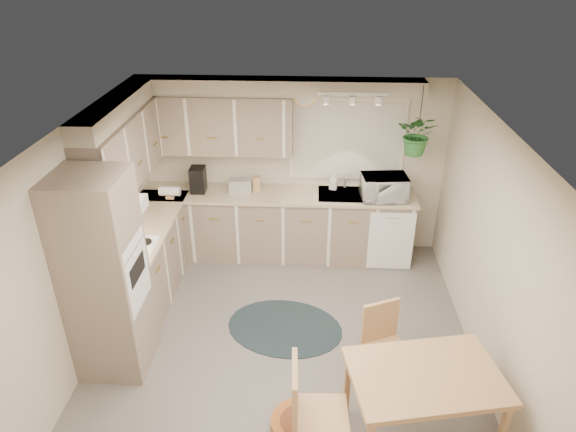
# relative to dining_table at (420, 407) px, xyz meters

# --- Properties ---
(floor) EXTENTS (4.20, 4.20, 0.00)m
(floor) POSITION_rel_dining_table_xyz_m (-1.22, 1.18, -0.38)
(floor) COLOR slate
(floor) RESTS_ON ground
(ceiling) EXTENTS (4.20, 4.20, 0.00)m
(ceiling) POSITION_rel_dining_table_xyz_m (-1.22, 1.18, 2.02)
(ceiling) COLOR silver
(ceiling) RESTS_ON wall_back
(wall_back) EXTENTS (4.00, 0.04, 2.40)m
(wall_back) POSITION_rel_dining_table_xyz_m (-1.22, 3.28, 0.82)
(wall_back) COLOR beige
(wall_back) RESTS_ON floor
(wall_front) EXTENTS (4.00, 0.04, 2.40)m
(wall_front) POSITION_rel_dining_table_xyz_m (-1.22, -0.92, 0.82)
(wall_front) COLOR beige
(wall_front) RESTS_ON floor
(wall_left) EXTENTS (0.04, 4.20, 2.40)m
(wall_left) POSITION_rel_dining_table_xyz_m (-3.22, 1.18, 0.82)
(wall_left) COLOR beige
(wall_left) RESTS_ON floor
(wall_right) EXTENTS (0.04, 4.20, 2.40)m
(wall_right) POSITION_rel_dining_table_xyz_m (0.78, 1.18, 0.82)
(wall_right) COLOR beige
(wall_right) RESTS_ON floor
(base_cab_left) EXTENTS (0.60, 1.85, 0.90)m
(base_cab_left) POSITION_rel_dining_table_xyz_m (-2.92, 2.05, 0.07)
(base_cab_left) COLOR gray
(base_cab_left) RESTS_ON floor
(base_cab_back) EXTENTS (3.60, 0.60, 0.90)m
(base_cab_back) POSITION_rel_dining_table_xyz_m (-1.42, 2.98, 0.07)
(base_cab_back) COLOR gray
(base_cab_back) RESTS_ON floor
(counter_left) EXTENTS (0.64, 1.89, 0.04)m
(counter_left) POSITION_rel_dining_table_xyz_m (-2.91, 2.05, 0.54)
(counter_left) COLOR #C1B48C
(counter_left) RESTS_ON base_cab_left
(counter_back) EXTENTS (3.64, 0.64, 0.04)m
(counter_back) POSITION_rel_dining_table_xyz_m (-1.42, 2.97, 0.54)
(counter_back) COLOR #C1B48C
(counter_back) RESTS_ON base_cab_back
(oven_stack) EXTENTS (0.65, 0.65, 2.10)m
(oven_stack) POSITION_rel_dining_table_xyz_m (-2.90, 0.80, 0.67)
(oven_stack) COLOR gray
(oven_stack) RESTS_ON floor
(wall_oven_face) EXTENTS (0.02, 0.56, 0.58)m
(wall_oven_face) POSITION_rel_dining_table_xyz_m (-2.58, 0.80, 0.67)
(wall_oven_face) COLOR silver
(wall_oven_face) RESTS_ON oven_stack
(upper_cab_left) EXTENTS (0.35, 2.00, 0.75)m
(upper_cab_left) POSITION_rel_dining_table_xyz_m (-3.05, 2.18, 1.44)
(upper_cab_left) COLOR gray
(upper_cab_left) RESTS_ON wall_left
(upper_cab_back) EXTENTS (2.00, 0.35, 0.75)m
(upper_cab_back) POSITION_rel_dining_table_xyz_m (-2.22, 3.10, 1.44)
(upper_cab_back) COLOR gray
(upper_cab_back) RESTS_ON wall_back
(soffit_left) EXTENTS (0.30, 2.00, 0.20)m
(soffit_left) POSITION_rel_dining_table_xyz_m (-3.07, 2.18, 1.92)
(soffit_left) COLOR beige
(soffit_left) RESTS_ON wall_left
(soffit_back) EXTENTS (3.60, 0.30, 0.20)m
(soffit_back) POSITION_rel_dining_table_xyz_m (-1.42, 3.13, 1.92)
(soffit_back) COLOR beige
(soffit_back) RESTS_ON wall_back
(cooktop) EXTENTS (0.52, 0.58, 0.02)m
(cooktop) POSITION_rel_dining_table_xyz_m (-2.90, 1.48, 0.56)
(cooktop) COLOR silver
(cooktop) RESTS_ON counter_left
(range_hood) EXTENTS (0.40, 0.60, 0.14)m
(range_hood) POSITION_rel_dining_table_xyz_m (-2.92, 1.48, 1.02)
(range_hood) COLOR silver
(range_hood) RESTS_ON upper_cab_left
(window_blinds) EXTENTS (1.40, 0.02, 1.00)m
(window_blinds) POSITION_rel_dining_table_xyz_m (-0.52, 3.25, 1.22)
(window_blinds) COLOR silver
(window_blinds) RESTS_ON wall_back
(window_frame) EXTENTS (1.50, 0.02, 1.10)m
(window_frame) POSITION_rel_dining_table_xyz_m (-0.52, 3.26, 1.22)
(window_frame) COLOR beige
(window_frame) RESTS_ON wall_back
(sink) EXTENTS (0.70, 0.48, 0.10)m
(sink) POSITION_rel_dining_table_xyz_m (-0.52, 2.98, 0.52)
(sink) COLOR #B3B6BB
(sink) RESTS_ON counter_back
(dishwasher_front) EXTENTS (0.58, 0.02, 0.83)m
(dishwasher_front) POSITION_rel_dining_table_xyz_m (0.08, 2.67, 0.04)
(dishwasher_front) COLOR silver
(dishwasher_front) RESTS_ON base_cab_back
(track_light_bar) EXTENTS (0.80, 0.04, 0.04)m
(track_light_bar) POSITION_rel_dining_table_xyz_m (-0.52, 2.73, 1.95)
(track_light_bar) COLOR silver
(track_light_bar) RESTS_ON ceiling
(wall_clock) EXTENTS (0.30, 0.03, 0.30)m
(wall_clock) POSITION_rel_dining_table_xyz_m (-1.07, 3.25, 1.80)
(wall_clock) COLOR gold
(wall_clock) RESTS_ON wall_back
(dining_table) EXTENTS (1.35, 1.03, 0.76)m
(dining_table) POSITION_rel_dining_table_xyz_m (0.00, 0.00, 0.00)
(dining_table) COLOR tan
(dining_table) RESTS_ON floor
(chair_left) EXTENTS (0.49, 0.49, 1.00)m
(chair_left) POSITION_rel_dining_table_xyz_m (-0.84, -0.21, 0.12)
(chair_left) COLOR tan
(chair_left) RESTS_ON floor
(chair_back) EXTENTS (0.53, 0.53, 0.86)m
(chair_back) POSITION_rel_dining_table_xyz_m (-0.20, 0.64, 0.05)
(chair_back) COLOR tan
(chair_back) RESTS_ON floor
(braided_rug) EXTENTS (1.48, 1.22, 0.01)m
(braided_rug) POSITION_rel_dining_table_xyz_m (-1.23, 1.41, -0.38)
(braided_rug) COLOR black
(braided_rug) RESTS_ON floor
(pet_bed) EXTENTS (0.54, 0.54, 0.12)m
(pet_bed) POSITION_rel_dining_table_xyz_m (-1.00, 0.03, -0.32)
(pet_bed) COLOR #A16020
(pet_bed) RESTS_ON floor
(microwave) EXTENTS (0.60, 0.37, 0.38)m
(microwave) POSITION_rel_dining_table_xyz_m (-0.04, 2.88, 0.75)
(microwave) COLOR silver
(microwave) RESTS_ON counter_back
(soap_bottle) EXTENTS (0.14, 0.22, 0.10)m
(soap_bottle) POSITION_rel_dining_table_xyz_m (-0.68, 3.13, 0.61)
(soap_bottle) COLOR silver
(soap_bottle) RESTS_ON counter_back
(hanging_plant) EXTENTS (0.62, 0.65, 0.41)m
(hanging_plant) POSITION_rel_dining_table_xyz_m (0.30, 2.88, 1.37)
(hanging_plant) COLOR #2B6C2D
(hanging_plant) RESTS_ON ceiling
(coffee_maker) EXTENTS (0.19, 0.23, 0.34)m
(coffee_maker) POSITION_rel_dining_table_xyz_m (-2.45, 2.98, 0.73)
(coffee_maker) COLOR black
(coffee_maker) RESTS_ON counter_back
(toaster) EXTENTS (0.30, 0.19, 0.18)m
(toaster) POSITION_rel_dining_table_xyz_m (-1.90, 3.00, 0.65)
(toaster) COLOR #B3B6BB
(toaster) RESTS_ON counter_back
(knife_block) EXTENTS (0.11, 0.11, 0.20)m
(knife_block) POSITION_rel_dining_table_xyz_m (-1.69, 3.03, 0.66)
(knife_block) COLOR tan
(knife_block) RESTS_ON counter_back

